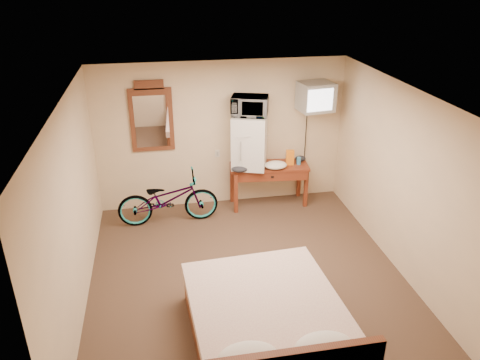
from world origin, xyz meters
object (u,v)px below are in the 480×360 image
(blue_cup, at_px, (299,161))
(wall_mirror, at_px, (152,118))
(bicycle, at_px, (168,199))
(microwave, at_px, (250,106))
(bed, at_px, (271,331))
(desk, at_px, (269,172))
(crt_television, at_px, (316,97))
(mini_fridge, at_px, (249,142))

(blue_cup, relative_size, wall_mirror, 0.11)
(bicycle, bearing_deg, wall_mirror, 14.36)
(microwave, distance_m, bed, 3.75)
(blue_cup, bearing_deg, desk, 176.77)
(desk, bearing_deg, bicycle, -170.52)
(microwave, relative_size, crt_television, 0.91)
(blue_cup, bearing_deg, microwave, 175.97)
(wall_mirror, bearing_deg, desk, -8.09)
(microwave, relative_size, blue_cup, 4.54)
(desk, relative_size, crt_television, 2.16)
(crt_television, bearing_deg, wall_mirror, 174.59)
(bicycle, height_order, bed, bed)
(microwave, height_order, bed, microwave)
(mini_fridge, height_order, bicycle, mini_fridge)
(desk, xyz_separation_m, crt_television, (0.75, 0.02, 1.28))
(wall_mirror, height_order, bicycle, wall_mirror)
(crt_television, relative_size, bed, 0.28)
(desk, xyz_separation_m, wall_mirror, (-1.92, 0.27, 1.00))
(desk, bearing_deg, microwave, 174.81)
(desk, bearing_deg, wall_mirror, 171.91)
(bicycle, bearing_deg, desk, -82.19)
(blue_cup, bearing_deg, crt_television, 11.41)
(mini_fridge, distance_m, blue_cup, 0.94)
(wall_mirror, xyz_separation_m, bicycle, (0.16, -0.56, -1.20))
(mini_fridge, height_order, microwave, microwave)
(microwave, height_order, blue_cup, microwave)
(blue_cup, xyz_separation_m, bed, (-1.30, -3.34, -0.52))
(desk, xyz_separation_m, mini_fridge, (-0.35, 0.03, 0.57))
(blue_cup, bearing_deg, mini_fridge, 175.98)
(bicycle, bearing_deg, crt_television, -84.54)
(blue_cup, relative_size, bicycle, 0.08)
(desk, xyz_separation_m, bicycle, (-1.75, -0.29, -0.20))
(crt_television, distance_m, bed, 4.06)
(desk, relative_size, wall_mirror, 1.17)
(bicycle, bearing_deg, bed, -164.34)
(blue_cup, height_order, bicycle, blue_cup)
(crt_television, bearing_deg, blue_cup, -168.59)
(crt_television, distance_m, bicycle, 2.92)
(blue_cup, xyz_separation_m, crt_television, (0.24, 0.05, 1.10))
(desk, height_order, mini_fridge, mini_fridge)
(blue_cup, distance_m, bed, 3.62)
(desk, height_order, bed, bed)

